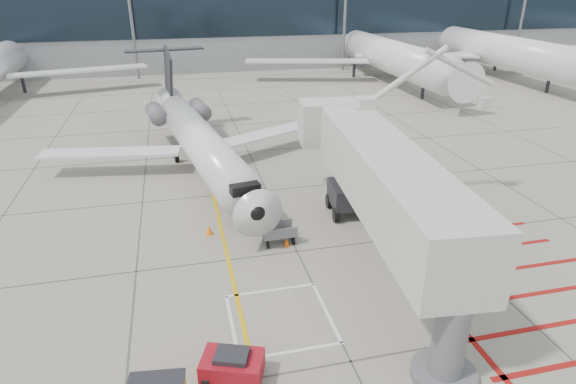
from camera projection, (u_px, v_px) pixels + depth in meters
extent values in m
plane|color=gray|center=(319.00, 297.00, 21.27)|extent=(260.00, 260.00, 0.00)
cone|color=orange|center=(209.00, 230.00, 26.39)|extent=(0.39, 0.39, 0.55)
cone|color=#E5560C|center=(287.00, 242.00, 25.28)|extent=(0.31, 0.31, 0.43)
cube|color=gray|center=(258.00, 15.00, 82.67)|extent=(180.00, 28.00, 14.00)
cube|color=black|center=(275.00, 14.00, 69.79)|extent=(180.00, 0.10, 6.00)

